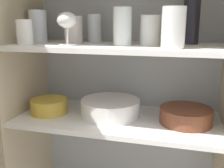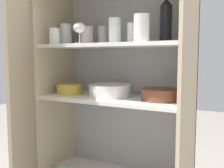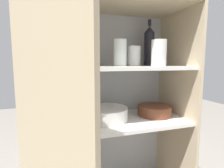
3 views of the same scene
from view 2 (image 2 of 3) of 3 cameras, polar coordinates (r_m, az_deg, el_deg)
name	(u,v)px [view 2 (image 2 of 3)]	position (r m, az deg, el deg)	size (l,w,h in m)	color
cupboard_back_panel	(127,104)	(1.74, 3.38, -4.36)	(0.88, 0.02, 1.42)	#B2B7BC
cupboard_side_left	(57,103)	(1.80, -11.91, -4.11)	(0.02, 0.41, 1.42)	#CCB793
cupboard_side_right	(188,117)	(1.42, 16.15, -6.87)	(0.02, 0.41, 1.42)	#CCB793
shelf_board_middle	(114,99)	(1.55, 0.41, -3.18)	(0.84, 0.37, 0.02)	white
shelf_board_upper	(114,46)	(1.53, 0.42, 8.30)	(0.84, 0.37, 0.02)	white
cupboard_door	(23,116)	(1.45, -18.72, -6.71)	(0.24, 0.39, 1.42)	tan
tumbler_glass_0	(87,36)	(1.65, -5.45, 10.37)	(0.08, 0.08, 0.11)	silver
tumbler_glass_1	(134,33)	(1.48, 4.88, 10.92)	(0.08, 0.08, 0.11)	white
tumbler_glass_2	(103,36)	(1.69, -2.03, 10.45)	(0.06, 0.06, 0.12)	white
tumbler_glass_3	(66,35)	(1.76, -10.01, 10.48)	(0.08, 0.08, 0.14)	white
tumbler_glass_4	(54,36)	(1.63, -12.41, 10.07)	(0.06, 0.06, 0.10)	white
tumbler_glass_5	(115,31)	(1.49, 0.62, 11.48)	(0.07, 0.07, 0.14)	white
tumbler_glass_6	(142,28)	(1.34, 6.47, 11.97)	(0.08, 0.08, 0.14)	white
wine_glass_0	(80,29)	(1.55, -7.08, 11.81)	(0.07, 0.07, 0.12)	white
wine_bottle	(166,21)	(1.53, 11.67, 13.37)	(0.07, 0.07, 0.29)	black
plate_stack_white	(110,90)	(1.57, -0.46, -1.37)	(0.25, 0.25, 0.07)	white
mixing_bowl_large	(160,94)	(1.44, 10.45, -2.17)	(0.21, 0.21, 0.06)	brown
serving_bowl_small	(69,89)	(1.69, -9.25, -0.99)	(0.16, 0.16, 0.06)	gold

